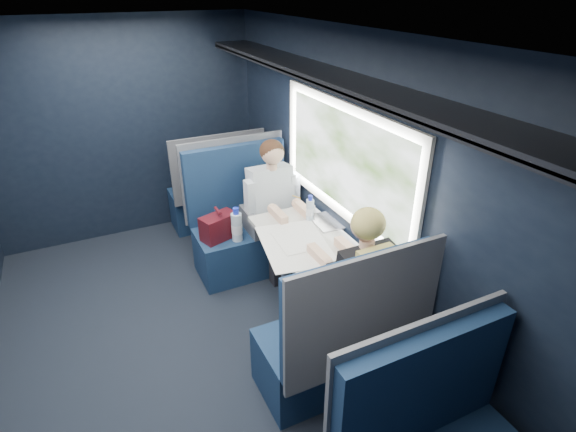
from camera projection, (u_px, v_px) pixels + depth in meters
name	position (u px, v px, depth m)	size (l,w,h in m)	color
ground	(186.00, 345.00, 3.57)	(2.80, 4.20, 0.01)	black
room_shell	(166.00, 171.00, 2.89)	(3.00, 4.40, 2.40)	black
table	(303.00, 244.00, 3.66)	(0.62, 1.00, 0.74)	#54565E
seat_bay_near	(244.00, 228.00, 4.39)	(1.04, 0.62, 1.26)	#0D1E3A
seat_bay_far	(338.00, 343.00, 3.01)	(1.04, 0.62, 1.26)	#0D1E3A
seat_row_front	(216.00, 193.00, 5.14)	(1.04, 0.51, 1.16)	#0D1E3A
man	(275.00, 202.00, 4.22)	(0.53, 0.56, 1.32)	black
woman	(359.00, 282.00, 3.09)	(0.53, 0.56, 1.32)	black
papers	(295.00, 245.00, 3.49)	(0.49, 0.71, 0.01)	white
laptop	(334.00, 214.00, 3.82)	(0.26, 0.34, 0.24)	silver
bottle_small	(310.00, 209.00, 3.81)	(0.07, 0.07, 0.23)	silver
cup	(311.00, 210.00, 3.94)	(0.06, 0.06, 0.08)	white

